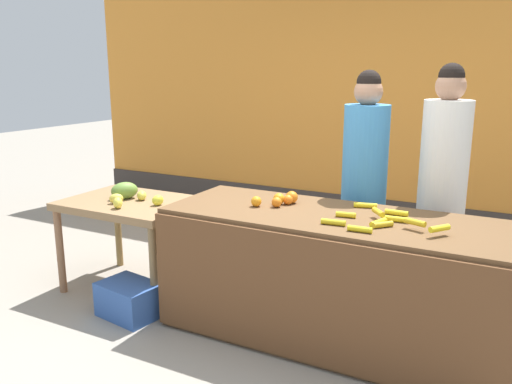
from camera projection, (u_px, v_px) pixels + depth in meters
ground_plane at (273, 322)px, 3.81m from camera, size 24.00×24.00×0.00m
market_wall_back at (380, 87)px, 5.76m from camera, size 7.80×0.23×3.29m
fruit_stall_counter at (333, 278)px, 3.49m from camera, size 2.29×0.85×0.87m
side_table_wooden at (132, 212)px, 4.24m from camera, size 1.06×0.78×0.77m
banana_bunch_pile at (380, 219)px, 3.22m from camera, size 0.74×0.61×0.07m
orange_pile at (280, 199)px, 3.65m from camera, size 0.26×0.28×0.09m
mango_papaya_pile at (127, 193)px, 4.20m from camera, size 0.57×0.45×0.14m
vendor_woman_blue_shirt at (364, 189)px, 3.96m from camera, size 0.34×0.34×1.80m
vendor_woman_white_shirt at (442, 192)px, 3.76m from camera, size 0.34×0.34×1.85m
produce_crate at (130, 300)px, 3.87m from camera, size 0.48×0.38×0.26m
produce_sack at (257, 250)px, 4.61m from camera, size 0.47×0.46×0.48m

